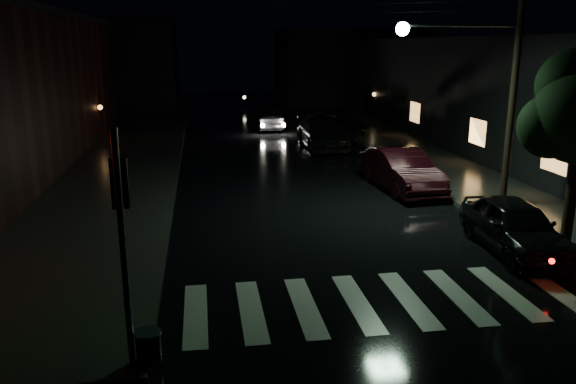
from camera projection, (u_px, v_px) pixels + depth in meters
name	position (u px, v px, depth m)	size (l,w,h in m)	color
ground	(253.00, 321.00, 11.78)	(120.00, 120.00, 0.00)	black
sidewalk_left	(108.00, 176.00, 24.39)	(6.00, 44.00, 0.15)	#282826
sidewalk_right	(435.00, 165.00, 26.62)	(4.00, 44.00, 0.15)	#282826
building_right	(530.00, 94.00, 30.74)	(10.00, 40.00, 6.00)	black
building_far_left	(100.00, 62.00, 52.26)	(14.00, 10.00, 8.00)	black
building_far_right	(350.00, 66.00, 55.95)	(14.00, 10.00, 7.00)	black
crosswalk	(383.00, 301.00, 12.71)	(9.00, 3.00, 0.01)	beige
signal_pole_corner	(136.00, 289.00, 9.68)	(0.68, 0.61, 4.20)	slate
utility_pole	(496.00, 76.00, 18.61)	(4.92, 0.44, 8.00)	black
parked_car_a	(515.00, 226.00, 15.59)	(1.75, 4.34, 1.48)	black
parked_car_b	(401.00, 170.00, 22.17)	(1.73, 4.97, 1.64)	black
parked_car_c	(322.00, 133.00, 31.49)	(2.24, 5.52, 1.60)	black
parked_car_d	(335.00, 123.00, 35.83)	(2.49, 5.40, 1.50)	black
oncoming_car	(267.00, 119.00, 37.96)	(1.56, 4.47, 1.47)	black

